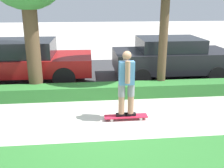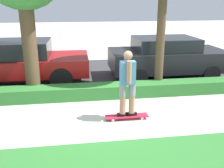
% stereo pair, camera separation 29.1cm
% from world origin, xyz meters
% --- Properties ---
extents(ground_plane, '(60.00, 60.00, 0.00)m').
position_xyz_m(ground_plane, '(0.00, 0.00, 0.00)').
color(ground_plane, '#BCB7AD').
extents(street_asphalt, '(12.37, 5.00, 0.01)m').
position_xyz_m(street_asphalt, '(0.00, 4.20, 0.00)').
color(street_asphalt, '#38383A').
rests_on(street_asphalt, ground_plane).
extents(hedge_row, '(12.37, 0.60, 0.38)m').
position_xyz_m(hedge_row, '(0.00, 1.60, 0.19)').
color(hedge_row, '#2D702D').
rests_on(hedge_row, ground_plane).
extents(skateboard, '(1.04, 0.24, 0.09)m').
position_xyz_m(skateboard, '(0.46, 0.00, 0.08)').
color(skateboard, red).
rests_on(skateboard, ground_plane).
extents(skater_person, '(0.48, 0.41, 1.59)m').
position_xyz_m(skater_person, '(0.46, 0.00, 0.94)').
color(skater_person, black).
rests_on(skater_person, skateboard).
extents(parked_car_front, '(4.78, 2.06, 1.48)m').
position_xyz_m(parked_car_front, '(-2.69, 3.38, 0.79)').
color(parked_car_front, maroon).
rests_on(parked_car_front, ground_plane).
extents(parked_car_middle, '(4.23, 2.03, 1.47)m').
position_xyz_m(parked_car_middle, '(2.66, 3.47, 0.77)').
color(parked_car_middle, black).
rests_on(parked_car_middle, ground_plane).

